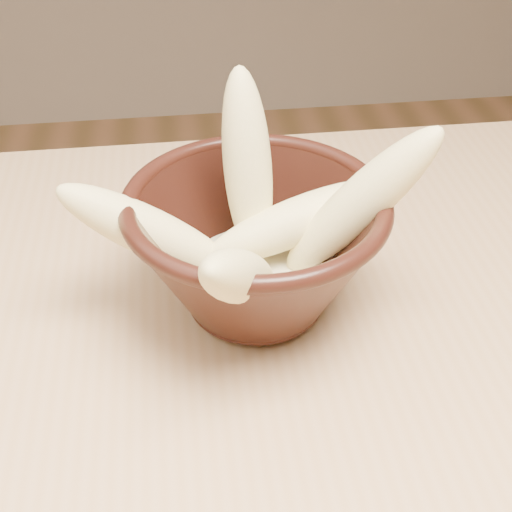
{
  "coord_description": "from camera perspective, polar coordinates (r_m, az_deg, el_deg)",
  "views": [
    {
      "loc": [
        -0.19,
        -0.29,
        1.12
      ],
      "look_at": [
        -0.14,
        0.12,
        0.8
      ],
      "focal_mm": 50.0,
      "sensor_mm": 36.0,
      "label": 1
    }
  ],
  "objects": [
    {
      "name": "milk_puddle",
      "position": [
        0.53,
        0.0,
        -1.42
      ],
      "size": [
        0.11,
        0.11,
        0.01
      ],
      "primitive_type": "cylinder",
      "color": "beige",
      "rests_on": "bowl"
    },
    {
      "name": "banana_right",
      "position": [
        0.5,
        8.32,
        4.19
      ],
      "size": [
        0.13,
        0.06,
        0.14
      ],
      "primitive_type": "ellipsoid",
      "rotation": [
        0.68,
        0.0,
        1.4
      ],
      "color": "#E2D685",
      "rests_on": "bowl"
    },
    {
      "name": "table",
      "position": [
        0.57,
        16.4,
        -16.85
      ],
      "size": [
        1.2,
        0.8,
        0.75
      ],
      "color": "tan",
      "rests_on": "ground"
    },
    {
      "name": "banana_left",
      "position": [
        0.51,
        -8.41,
        1.84
      ],
      "size": [
        0.14,
        0.05,
        0.11
      ],
      "primitive_type": "ellipsoid",
      "rotation": [
        1.0,
        0.0,
        -1.66
      ],
      "color": "#E2D685",
      "rests_on": "bowl"
    },
    {
      "name": "bowl",
      "position": [
        0.52,
        0.0,
        0.79
      ],
      "size": [
        0.19,
        0.19,
        0.1
      ],
      "rotation": [
        0.0,
        0.0,
        0.13
      ],
      "color": "black",
      "rests_on": "table"
    },
    {
      "name": "banana_upright",
      "position": [
        0.52,
        -0.68,
        7.18
      ],
      "size": [
        0.05,
        0.08,
        0.15
      ],
      "primitive_type": "ellipsoid",
      "rotation": [
        0.28,
        0.0,
        3.3
      ],
      "color": "#E2D685",
      "rests_on": "bowl"
    },
    {
      "name": "banana_across",
      "position": [
        0.52,
        3.31,
        2.8
      ],
      "size": [
        0.15,
        0.07,
        0.06
      ],
      "primitive_type": "ellipsoid",
      "rotation": [
        1.36,
        0.0,
        1.8
      ],
      "color": "#E2D685",
      "rests_on": "bowl"
    },
    {
      "name": "banana_front",
      "position": [
        0.45,
        -1.32,
        -1.67
      ],
      "size": [
        0.08,
        0.13,
        0.12
      ],
      "primitive_type": "ellipsoid",
      "rotation": [
        0.86,
        0.0,
        -0.42
      ],
      "color": "#E2D685",
      "rests_on": "bowl"
    }
  ]
}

